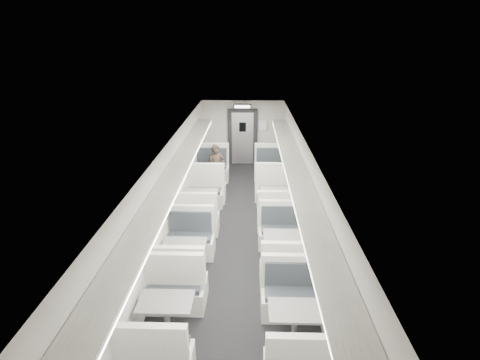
# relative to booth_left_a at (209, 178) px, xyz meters

# --- Properties ---
(room) EXTENTS (3.24, 12.24, 2.64)m
(room) POSITION_rel_booth_left_a_xyz_m (1.00, -3.30, 0.79)
(room) COLOR black
(room) RESTS_ON ground
(booth_left_a) EXTENTS (1.14, 2.31, 1.24)m
(booth_left_a) POSITION_rel_booth_left_a_xyz_m (0.00, 0.00, 0.00)
(booth_left_a) COLOR white
(booth_left_a) RESTS_ON room
(booth_left_b) EXTENTS (1.06, 2.14, 1.15)m
(booth_left_b) POSITION_rel_booth_left_a_xyz_m (0.00, -1.98, -0.03)
(booth_left_b) COLOR white
(booth_left_b) RESTS_ON room
(booth_left_c) EXTENTS (1.04, 2.10, 1.12)m
(booth_left_c) POSITION_rel_booth_left_a_xyz_m (0.00, -4.59, -0.04)
(booth_left_c) COLOR white
(booth_left_c) RESTS_ON room
(booth_left_d) EXTENTS (1.02, 2.07, 1.11)m
(booth_left_d) POSITION_rel_booth_left_a_xyz_m (0.00, -6.27, -0.04)
(booth_left_d) COLOR white
(booth_left_d) RESTS_ON room
(booth_right_a) EXTENTS (1.12, 2.26, 1.21)m
(booth_right_a) POSITION_rel_booth_left_a_xyz_m (2.00, 0.15, -0.01)
(booth_right_a) COLOR white
(booth_right_a) RESTS_ON room
(booth_right_b) EXTENTS (1.03, 2.08, 1.11)m
(booth_right_b) POSITION_rel_booth_left_a_xyz_m (2.00, -1.77, -0.04)
(booth_right_b) COLOR white
(booth_right_b) RESTS_ON room
(booth_right_c) EXTENTS (1.00, 2.02, 1.08)m
(booth_right_c) POSITION_rel_booth_left_a_xyz_m (2.00, -4.13, -0.05)
(booth_right_c) COLOR white
(booth_right_c) RESTS_ON room
(booth_right_d) EXTENTS (0.99, 2.01, 1.08)m
(booth_right_d) POSITION_rel_booth_left_a_xyz_m (2.00, -6.39, -0.05)
(booth_right_d) COLOR white
(booth_right_d) RESTS_ON room
(passenger) EXTENTS (0.59, 0.44, 1.46)m
(passenger) POSITION_rel_booth_left_a_xyz_m (0.24, 0.04, 0.32)
(passenger) COLOR black
(passenger) RESTS_ON room
(window_a) EXTENTS (0.02, 1.18, 0.84)m
(window_a) POSITION_rel_booth_left_a_xyz_m (-0.49, 0.10, 0.94)
(window_a) COLOR black
(window_a) RESTS_ON room
(window_b) EXTENTS (0.02, 1.18, 0.84)m
(window_b) POSITION_rel_booth_left_a_xyz_m (-0.49, -2.10, 0.94)
(window_b) COLOR black
(window_b) RESTS_ON room
(window_c) EXTENTS (0.02, 1.18, 0.84)m
(window_c) POSITION_rel_booth_left_a_xyz_m (-0.49, -4.30, 0.94)
(window_c) COLOR black
(window_c) RESTS_ON room
(window_d) EXTENTS (0.02, 1.18, 0.84)m
(window_d) POSITION_rel_booth_left_a_xyz_m (-0.49, -6.50, 0.94)
(window_d) COLOR black
(window_d) RESTS_ON room
(luggage_rack_left) EXTENTS (0.46, 10.40, 0.09)m
(luggage_rack_left) POSITION_rel_booth_left_a_xyz_m (-0.24, -3.60, 1.50)
(luggage_rack_left) COLOR white
(luggage_rack_left) RESTS_ON room
(luggage_rack_right) EXTENTS (0.46, 10.40, 0.09)m
(luggage_rack_right) POSITION_rel_booth_left_a_xyz_m (2.24, -3.60, 1.50)
(luggage_rack_right) COLOR white
(luggage_rack_right) RESTS_ON room
(vestibule_door) EXTENTS (1.10, 0.13, 2.10)m
(vestibule_door) POSITION_rel_booth_left_a_xyz_m (1.00, 2.64, 0.63)
(vestibule_door) COLOR black
(vestibule_door) RESTS_ON room
(exit_sign) EXTENTS (0.62, 0.12, 0.16)m
(exit_sign) POSITION_rel_booth_left_a_xyz_m (1.00, 2.15, 1.87)
(exit_sign) COLOR black
(exit_sign) RESTS_ON room
(wall_notice) EXTENTS (0.32, 0.02, 0.40)m
(wall_notice) POSITION_rel_booth_left_a_xyz_m (1.75, 2.62, 1.09)
(wall_notice) COLOR white
(wall_notice) RESTS_ON room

